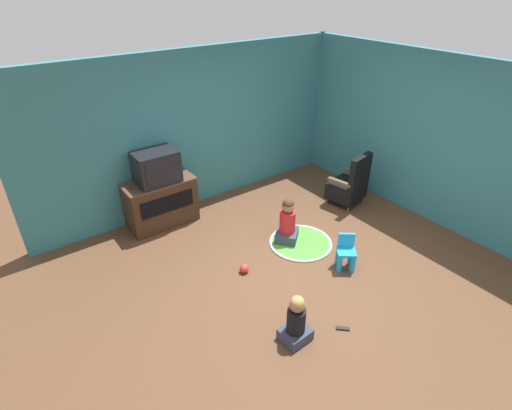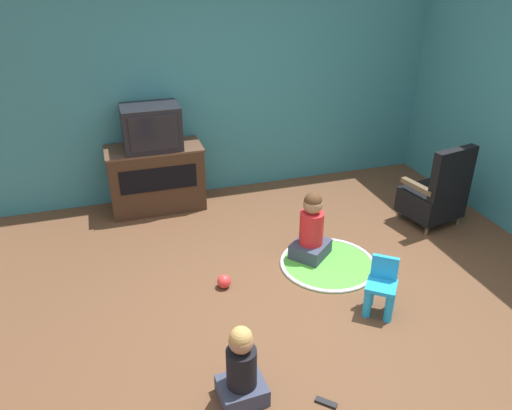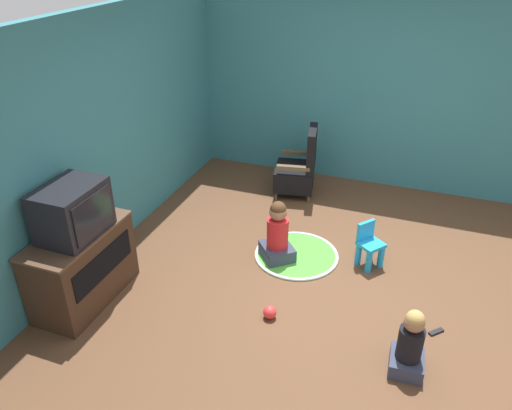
{
  "view_description": "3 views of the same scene",
  "coord_description": "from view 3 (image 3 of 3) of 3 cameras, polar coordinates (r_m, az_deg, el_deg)",
  "views": [
    {
      "loc": [
        -3.07,
        -3.05,
        3.49
      ],
      "look_at": [
        -0.43,
        0.54,
        0.87
      ],
      "focal_mm": 28.0,
      "sensor_mm": 36.0,
      "label": 1
    },
    {
      "loc": [
        -1.57,
        -3.2,
        2.73
      ],
      "look_at": [
        -0.37,
        0.58,
        0.69
      ],
      "focal_mm": 35.0,
      "sensor_mm": 36.0,
      "label": 2
    },
    {
      "loc": [
        -4.11,
        -0.72,
        3.2
      ],
      "look_at": [
        -0.21,
        0.72,
        0.87
      ],
      "focal_mm": 35.0,
      "sensor_mm": 36.0,
      "label": 3
    }
  ],
  "objects": [
    {
      "name": "play_mat",
      "position": [
        5.58,
        4.65,
        -5.72
      ],
      "size": [
        0.93,
        0.93,
        0.04
      ],
      "color": "green",
      "rests_on": "ground_plane"
    },
    {
      "name": "yellow_kid_chair",
      "position": [
        5.44,
        12.81,
        -4.77
      ],
      "size": [
        0.33,
        0.33,
        0.49
      ],
      "rotation": [
        0.0,
        0.0,
        -0.66
      ],
      "color": "#1E99DB",
      "rests_on": "ground_plane"
    },
    {
      "name": "wall_back",
      "position": [
        5.4,
        -18.13,
        6.88
      ],
      "size": [
        5.56,
        0.12,
        2.54
      ],
      "color": "teal",
      "rests_on": "ground_plane"
    },
    {
      "name": "toy_ball",
      "position": [
        4.74,
        1.59,
        -12.16
      ],
      "size": [
        0.13,
        0.13,
        0.13
      ],
      "color": "red",
      "rests_on": "ground_plane"
    },
    {
      "name": "wall_right",
      "position": [
        6.9,
        15.68,
        11.99
      ],
      "size": [
        0.12,
        5.56,
        2.54
      ],
      "color": "teal",
      "rests_on": "ground_plane"
    },
    {
      "name": "child_watching_left",
      "position": [
        5.37,
        2.48,
        -3.38
      ],
      "size": [
        0.47,
        0.47,
        0.7
      ],
      "rotation": [
        0.0,
        0.0,
        0.7
      ],
      "color": "#33384C",
      "rests_on": "ground_plane"
    },
    {
      "name": "television",
      "position": [
        4.72,
        -20.27,
        -0.63
      ],
      "size": [
        0.62,
        0.46,
        0.48
      ],
      "color": "black",
      "rests_on": "tv_cabinet"
    },
    {
      "name": "remote_control",
      "position": [
        4.9,
        19.9,
        -13.47
      ],
      "size": [
        0.14,
        0.14,
        0.02
      ],
      "rotation": [
        0.0,
        0.0,
        2.38
      ],
      "color": "black",
      "rests_on": "ground_plane"
    },
    {
      "name": "ground_plane",
      "position": [
        5.26,
        8.29,
        -8.57
      ],
      "size": [
        30.0,
        30.0,
        0.0
      ],
      "primitive_type": "plane",
      "color": "brown"
    },
    {
      "name": "child_watching_center",
      "position": [
        4.33,
        17.17,
        -15.05
      ],
      "size": [
        0.32,
        0.29,
        0.61
      ],
      "rotation": [
        0.0,
        0.0,
        0.05
      ],
      "color": "#33384C",
      "rests_on": "ground_plane"
    },
    {
      "name": "tv_cabinet",
      "position": [
        5.04,
        -19.26,
        -6.54
      ],
      "size": [
        1.07,
        0.52,
        0.75
      ],
      "color": "#382316",
      "rests_on": "ground_plane"
    },
    {
      "name": "black_armchair",
      "position": [
        6.71,
        4.9,
        4.09
      ],
      "size": [
        0.65,
        0.61,
        0.93
      ],
      "rotation": [
        0.0,
        0.0,
        3.33
      ],
      "color": "brown",
      "rests_on": "ground_plane"
    }
  ]
}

